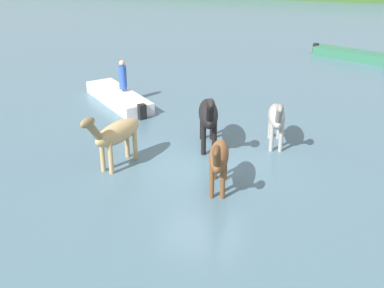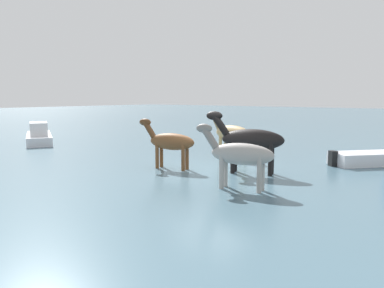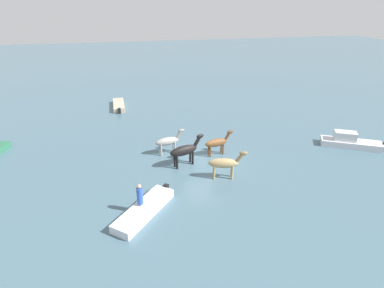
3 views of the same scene
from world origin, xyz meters
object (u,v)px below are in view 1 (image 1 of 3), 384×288
Objects in this scene: horse_dun_straggler at (116,134)px; person_spotter_bow at (123,76)px; horse_gray_outer at (219,157)px; horse_chestnut_trailing at (277,117)px; boat_tender_starboard at (350,56)px; boat_skiff_near at (119,99)px; horse_dark_mare at (208,115)px.

horse_dun_straggler is 2.08× the size of person_spotter_bow.
horse_chestnut_trailing is at bearing 152.74° from horse_gray_outer.
horse_dun_straggler is at bearing -89.98° from boat_tender_starboard.
horse_dun_straggler is 5.97m from boat_skiff_near.
horse_chestnut_trailing is at bearing 93.48° from horse_dark_mare.
horse_dark_mare is 0.63× the size of boat_tender_starboard.
horse_dark_mare is 1.14× the size of horse_chestnut_trailing.
boat_skiff_near is 0.99m from person_spotter_bow.
horse_dun_straggler is 0.58× the size of boat_tender_starboard.
boat_skiff_near is 14.04m from boat_tender_starboard.
horse_dark_mare reaches higher than horse_gray_outer.
boat_tender_starboard is at bearing 49.49° from person_spotter_bow.
horse_gray_outer reaches higher than person_spotter_bow.
horse_dark_mare is 14.67m from boat_tender_starboard.
boat_tender_starboard is at bearing -88.93° from boat_skiff_near.
horse_chestnut_trailing reaches higher than horse_gray_outer.
horse_dark_mare is 5.71m from person_spotter_bow.
horse_gray_outer is 16.99m from boat_tender_starboard.
person_spotter_bow is at bearing -145.08° from horse_dark_mare.
horse_chestnut_trailing is at bearing 138.29° from horse_dun_straggler.
horse_dark_mare is at bearing -37.31° from person_spotter_bow.
horse_gray_outer is 0.98× the size of horse_chestnut_trailing.
horse_dark_mare reaches higher than boat_skiff_near.
horse_dark_mare is 0.68× the size of boat_skiff_near.
horse_dark_mare reaches higher than horse_dun_straggler.
horse_gray_outer is 3.63m from horse_chestnut_trailing.
boat_tender_starboard is 3.57× the size of person_spotter_bow.
horse_dark_mare is at bearing -79.55° from horse_chestnut_trailing.
person_spotter_bow is (0.15, 0.18, 0.96)m from boat_skiff_near.
boat_skiff_near is (-5.69, 5.94, -0.81)m from horse_gray_outer.
horse_dun_straggler is 0.63× the size of boat_skiff_near.
horse_dun_straggler is 3.30m from horse_gray_outer.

